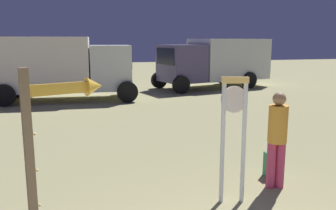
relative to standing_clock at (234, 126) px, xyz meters
name	(u,v)px	position (x,y,z in m)	size (l,w,h in m)	color
standing_clock	(234,126)	(0.00, 0.00, 0.00)	(0.43, 0.19, 2.07)	white
arrow_sign	(56,127)	(-2.68, -0.49, 0.29)	(1.03, 0.50, 2.32)	#886F51
person_near_clock	(277,135)	(1.00, 0.31, -0.30)	(0.33, 0.33, 1.75)	#BC3A5F
backpack	(273,164)	(1.27, 0.82, -1.04)	(0.33, 0.23, 0.48)	#3B9A5F
box_truck_near	(216,61)	(5.38, 13.47, 0.23)	(6.83, 3.92, 2.71)	silver
box_truck_far	(51,65)	(-3.33, 11.23, 0.27)	(7.04, 2.92, 2.78)	silver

